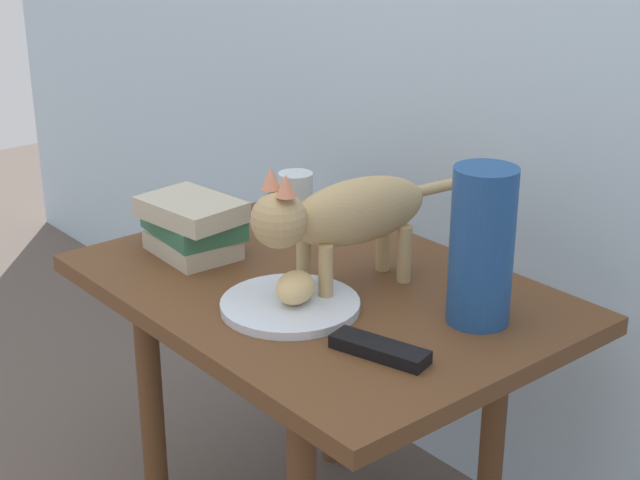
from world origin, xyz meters
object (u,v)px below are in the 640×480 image
(cat, at_px, (344,215))
(candle_jar, at_px, (296,196))
(tv_remote, at_px, (380,349))
(bread_roll, at_px, (295,288))
(plate, at_px, (290,305))
(book_stack, at_px, (192,225))
(side_table, at_px, (320,324))
(green_vase, at_px, (482,246))

(cat, bearing_deg, candle_jar, 153.20)
(cat, relative_size, tv_remote, 3.19)
(bread_roll, relative_size, cat, 0.17)
(plate, bearing_deg, book_stack, 177.90)
(plate, height_order, cat, cat)
(plate, bearing_deg, side_table, 114.24)
(bread_roll, distance_m, green_vase, 0.30)
(side_table, relative_size, plate, 3.66)
(book_stack, xyz_separation_m, candle_jar, (-0.05, 0.28, -0.02))
(side_table, bearing_deg, cat, 21.58)
(cat, height_order, candle_jar, cat)
(green_vase, distance_m, candle_jar, 0.58)
(tv_remote, bearing_deg, green_vase, 70.28)
(candle_jar, bearing_deg, cat, -26.80)
(cat, distance_m, candle_jar, 0.40)
(side_table, bearing_deg, bread_roll, -61.02)
(candle_jar, xyz_separation_m, tv_remote, (0.55, -0.29, -0.03))
(bread_roll, distance_m, book_stack, 0.31)
(plate, relative_size, candle_jar, 2.64)
(side_table, distance_m, plate, 0.14)
(plate, relative_size, tv_remote, 1.49)
(side_table, height_order, bread_roll, bread_roll)
(tv_remote, bearing_deg, plate, 165.02)
(cat, bearing_deg, green_vase, 20.09)
(green_vase, distance_m, tv_remote, 0.23)
(plate, relative_size, green_vase, 0.90)
(side_table, relative_size, cat, 1.71)
(book_stack, bearing_deg, plate, -2.10)
(side_table, relative_size, tv_remote, 5.46)
(cat, distance_m, green_vase, 0.24)
(bread_roll, relative_size, tv_remote, 0.53)
(cat, height_order, green_vase, green_vase)
(candle_jar, distance_m, tv_remote, 0.62)
(cat, bearing_deg, bread_roll, -83.80)
(plate, xyz_separation_m, green_vase, (0.22, 0.20, 0.12))
(bread_roll, bearing_deg, green_vase, 42.33)
(green_vase, xyz_separation_m, candle_jar, (-0.57, 0.09, -0.09))
(bread_roll, xyz_separation_m, green_vase, (0.21, 0.19, 0.09))
(book_stack, relative_size, candle_jar, 2.42)
(book_stack, height_order, green_vase, green_vase)
(plate, height_order, book_stack, book_stack)
(side_table, distance_m, tv_remote, 0.28)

